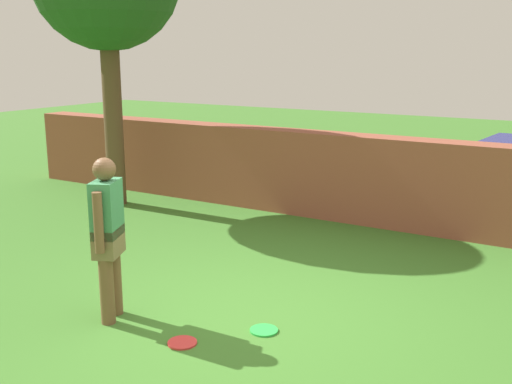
{
  "coord_description": "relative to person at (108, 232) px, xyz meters",
  "views": [
    {
      "loc": [
        2.96,
        -4.75,
        2.61
      ],
      "look_at": [
        -0.59,
        1.18,
        1.0
      ],
      "focal_mm": 43.0,
      "sensor_mm": 36.0,
      "label": 1
    }
  ],
  "objects": [
    {
      "name": "frisbee_green",
      "position": [
        1.44,
        0.52,
        -0.89
      ],
      "size": [
        0.27,
        0.27,
        0.02
      ],
      "primitive_type": "cylinder",
      "color": "green",
      "rests_on": "ground"
    },
    {
      "name": "ground_plane",
      "position": [
        1.18,
        0.63,
        -0.9
      ],
      "size": [
        40.0,
        40.0,
        0.0
      ],
      "primitive_type": "plane",
      "color": "#3D7528"
    },
    {
      "name": "brick_wall",
      "position": [
        -0.32,
        4.62,
        -0.22
      ],
      "size": [
        11.28,
        0.5,
        1.35
      ],
      "primitive_type": "cube",
      "color": "brown",
      "rests_on": "ground"
    },
    {
      "name": "person",
      "position": [
        0.0,
        0.0,
        0.0
      ],
      "size": [
        0.35,
        0.5,
        1.62
      ],
      "rotation": [
        0.0,
        0.0,
        2.0
      ],
      "color": "brown",
      "rests_on": "ground"
    },
    {
      "name": "frisbee_red",
      "position": [
        0.93,
        -0.08,
        -0.89
      ],
      "size": [
        0.27,
        0.27,
        0.02
      ],
      "primitive_type": "cylinder",
      "color": "red",
      "rests_on": "ground"
    }
  ]
}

